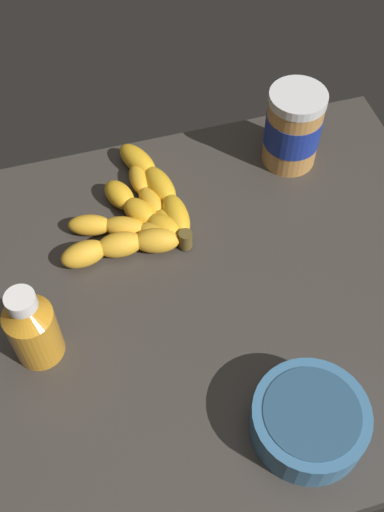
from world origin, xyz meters
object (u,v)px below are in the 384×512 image
banana_bunch (140,214)px  honey_bottle (32,327)px  small_bowl (309,420)px  peanut_butter_jar (293,128)px

banana_bunch → honey_bottle: bearing=-135.5°
banana_bunch → small_bowl: bearing=-72.1°
peanut_butter_jar → honey_bottle: 49.89cm
banana_bunch → peanut_butter_jar: peanut_butter_jar is taller
peanut_butter_jar → honey_bottle: (-43.97, -23.56, -0.67)cm
honey_bottle → small_bowl: 35.82cm
banana_bunch → honey_bottle: (-17.71, -17.37, 4.27)cm
banana_bunch → small_bowl: small_bowl is taller
banana_bunch → peanut_butter_jar: 27.43cm
honey_bottle → small_bowl: bearing=-33.6°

